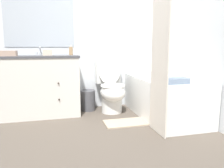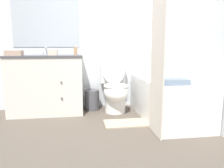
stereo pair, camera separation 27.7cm
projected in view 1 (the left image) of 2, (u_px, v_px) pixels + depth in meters
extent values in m
plane|color=brown|center=(116.00, 148.00, 2.14)|extent=(14.00, 14.00, 0.00)
cube|color=silver|center=(89.00, 30.00, 3.47)|extent=(8.00, 0.05, 2.50)
cube|color=#B2BCC6|center=(39.00, 15.00, 3.23)|extent=(1.00, 0.01, 0.93)
cube|color=silver|center=(193.00, 28.00, 3.01)|extent=(0.05, 2.58, 2.50)
cube|color=silver|center=(42.00, 87.00, 3.15)|extent=(1.05, 0.52, 0.84)
cube|color=#4C4C51|center=(40.00, 57.00, 3.08)|extent=(1.07, 0.54, 0.03)
cylinder|color=white|center=(40.00, 59.00, 3.09)|extent=(0.28, 0.28, 0.10)
sphere|color=#382D23|center=(58.00, 83.00, 2.94)|extent=(0.02, 0.02, 0.02)
sphere|color=#382D23|center=(59.00, 100.00, 2.97)|extent=(0.02, 0.02, 0.02)
cylinder|color=silver|center=(41.00, 54.00, 3.25)|extent=(0.04, 0.04, 0.04)
cylinder|color=silver|center=(40.00, 50.00, 3.20)|extent=(0.02, 0.11, 0.09)
cylinder|color=silver|center=(37.00, 54.00, 3.24)|extent=(0.03, 0.03, 0.04)
cylinder|color=silver|center=(45.00, 54.00, 3.26)|extent=(0.03, 0.03, 0.04)
cylinder|color=white|center=(112.00, 105.00, 3.34)|extent=(0.31, 0.31, 0.23)
ellipsoid|color=white|center=(113.00, 93.00, 3.25)|extent=(0.37, 0.47, 0.27)
torus|color=white|center=(113.00, 86.00, 3.24)|extent=(0.37, 0.37, 0.04)
cube|color=white|center=(108.00, 70.00, 3.51)|extent=(0.38, 0.18, 0.40)
ellipsoid|color=white|center=(109.00, 70.00, 3.40)|extent=(0.35, 0.14, 0.44)
cube|color=white|center=(163.00, 97.00, 3.14)|extent=(0.69, 1.47, 0.55)
cube|color=#ACB1B2|center=(164.00, 79.00, 3.09)|extent=(0.57, 1.35, 0.01)
cube|color=silver|center=(160.00, 46.00, 2.38)|extent=(0.01, 0.40, 1.98)
cylinder|color=#4C4C51|center=(88.00, 100.00, 3.43)|extent=(0.23, 0.23, 0.32)
cube|color=beige|center=(48.00, 53.00, 3.15)|extent=(0.13, 0.14, 0.08)
ellipsoid|color=white|center=(47.00, 49.00, 3.14)|extent=(0.06, 0.04, 0.03)
cylinder|color=tan|center=(71.00, 51.00, 3.25)|extent=(0.06, 0.06, 0.12)
cylinder|color=silver|center=(71.00, 46.00, 3.23)|extent=(0.03, 0.03, 0.03)
cube|color=tan|center=(8.00, 53.00, 2.85)|extent=(0.22, 0.16, 0.07)
cube|color=slate|center=(173.00, 81.00, 2.63)|extent=(0.35, 0.19, 0.07)
cube|color=tan|center=(126.00, 123.00, 2.85)|extent=(0.55, 0.32, 0.02)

